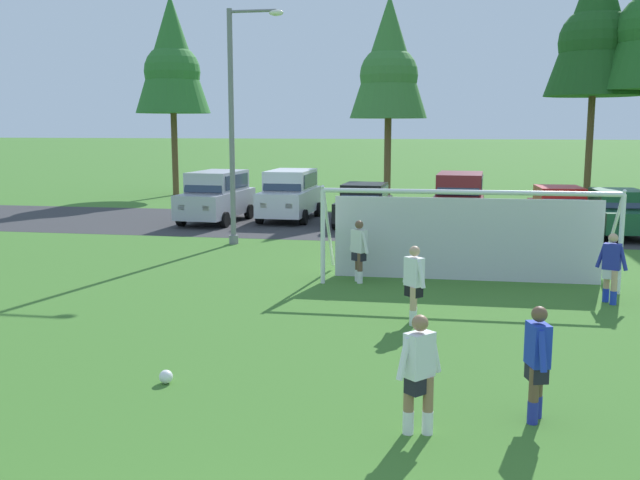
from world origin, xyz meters
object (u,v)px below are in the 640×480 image
Objects in this scene: player_trailing_back at (611,268)px; player_winger_right at (414,285)px; player_midfield_center at (419,375)px; parked_car_slot_left at (290,194)px; street_lamp at (236,125)px; parked_car_slot_far_left at (217,196)px; parked_car_slot_center_right at (559,208)px; player_striker_near at (537,364)px; parked_car_slot_center at (460,199)px; player_defender_far at (359,251)px; soccer_ball at (166,377)px; soccer_goal at (466,233)px; parked_car_slot_center_left at (364,204)px; parked_car_slot_right at (617,213)px.

player_winger_right is at bearing -149.85° from player_trailing_back.
parked_car_slot_left reaches higher than player_midfield_center.
player_trailing_back is at bearing -31.06° from street_lamp.
parked_car_slot_far_left is 1.10× the size of parked_car_slot_center_right.
player_winger_right is (-1.93, 4.69, 0.00)m from player_striker_near.
parked_car_slot_center is at bearing 170.12° from parked_car_slot_center_right.
player_defender_far is 0.35× the size of parked_car_slot_left.
player_winger_right is at bearing 48.87° from soccer_ball.
soccer_goal reaches higher than parked_car_slot_center_left.
parked_car_slot_center reaches higher than player_winger_right.
parked_car_slot_left is 11.13m from parked_car_slot_center_right.
parked_car_slot_center_left is (6.29, 0.10, -0.24)m from parked_car_slot_far_left.
parked_car_slot_center reaches higher than parked_car_slot_right.
player_defender_far is (-2.74, -0.56, -0.47)m from soccer_goal.
street_lamp is at bearing -93.12° from parked_car_slot_left.
player_defender_far is 0.21× the size of street_lamp.
parked_car_slot_left is at bearing 160.14° from parked_car_slot_center_left.
player_trailing_back is (4.39, 2.55, 0.00)m from player_winger_right.
soccer_ball is 0.05× the size of parked_car_slot_center.
parked_car_slot_center reaches higher than player_trailing_back.
soccer_goal is 3.74m from player_trailing_back.
player_midfield_center is at bearing -16.37° from soccer_ball.
player_winger_right is 0.21× the size of street_lamp.
soccer_ball is at bearing -83.01° from parked_car_slot_left.
player_winger_right is 0.38× the size of parked_car_slot_center_left.
player_defender_far reaches higher than soccer_ball.
soccer_goal is 4.54× the size of player_trailing_back.
parked_car_slot_center is (2.70, 11.33, 0.29)m from player_defender_far.
player_striker_near is 22.06m from parked_car_slot_far_left.
parked_car_slot_right is at bearing -6.77° from parked_car_slot_center_left.
parked_car_slot_center is at bearing 85.91° from player_winger_right.
player_defender_far is at bearing -69.30° from parked_car_slot_left.
player_defender_far is at bearing 113.38° from player_winger_right.
street_lamp is at bearing -64.43° from parked_car_slot_far_left.
player_striker_near is 1.00× the size of player_trailing_back.
parked_car_slot_left is at bearing 169.69° from parked_car_slot_right.
parked_car_slot_far_left reaches higher than soccer_ball.
parked_car_slot_center_left is 0.91× the size of parked_car_slot_center.
parked_car_slot_center_left is (-2.77, 14.53, 0.05)m from player_winger_right.
parked_car_slot_left reaches higher than parked_car_slot_right.
player_winger_right is at bearing -57.88° from parked_car_slot_far_left.
player_trailing_back is at bearing -51.38° from parked_car_slot_left.
street_lamp is at bearing -155.13° from parked_car_slot_center_right.
soccer_ball is 0.13× the size of player_defender_far.
street_lamp reaches higher than soccer_goal.
soccer_goal is at bearing -44.86° from parked_car_slot_far_left.
parked_car_slot_far_left is 1.11× the size of parked_car_slot_right.
player_trailing_back is (4.05, 7.98, 0.00)m from player_midfield_center.
player_midfield_center is 0.38× the size of parked_car_slot_center_right.
parked_car_slot_center_right is (7.66, -0.12, 0.00)m from parked_car_slot_center_left.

